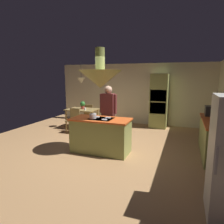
{
  "coord_description": "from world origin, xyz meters",
  "views": [
    {
      "loc": [
        2.05,
        -4.92,
        2.01
      ],
      "look_at": [
        0.1,
        0.4,
        1.0
      ],
      "focal_mm": 31.98,
      "sensor_mm": 36.0,
      "label": 1
    }
  ],
  "objects_px": {
    "person_at_island": "(108,111)",
    "chair_facing_island": "(74,119)",
    "oven_tower": "(159,101)",
    "dining_table": "(82,112)",
    "cooking_pot_on_cooktop": "(93,116)",
    "canister_tea": "(218,118)",
    "chair_by_back_wall": "(89,113)",
    "canister_flour": "(220,120)",
    "microwave_on_counter": "(214,111)",
    "canister_sugar": "(219,120)",
    "potted_plant_on_table": "(83,105)",
    "kitchen_island": "(101,135)",
    "cup_on_table": "(85,109)"
  },
  "relations": [
    {
      "from": "dining_table",
      "to": "cooking_pot_on_cooktop",
      "type": "bearing_deg",
      "value": -55.37
    },
    {
      "from": "dining_table",
      "to": "person_at_island",
      "type": "distance_m",
      "value": 2.23
    },
    {
      "from": "potted_plant_on_table",
      "to": "canister_tea",
      "type": "relative_size",
      "value": 1.81
    },
    {
      "from": "person_at_island",
      "to": "canister_sugar",
      "type": "relative_size",
      "value": 12.12
    },
    {
      "from": "chair_facing_island",
      "to": "canister_sugar",
      "type": "height_order",
      "value": "canister_sugar"
    },
    {
      "from": "potted_plant_on_table",
      "to": "microwave_on_counter",
      "type": "xyz_separation_m",
      "value": [
        4.53,
        -0.74,
        0.13
      ]
    },
    {
      "from": "potted_plant_on_table",
      "to": "canister_flour",
      "type": "xyz_separation_m",
      "value": [
        4.53,
        -1.84,
        0.1
      ]
    },
    {
      "from": "chair_by_back_wall",
      "to": "canister_sugar",
      "type": "xyz_separation_m",
      "value": [
        4.54,
        -2.26,
        0.49
      ]
    },
    {
      "from": "person_at_island",
      "to": "chair_by_back_wall",
      "type": "relative_size",
      "value": 2.01
    },
    {
      "from": "person_at_island",
      "to": "microwave_on_counter",
      "type": "height_order",
      "value": "person_at_island"
    },
    {
      "from": "person_at_island",
      "to": "potted_plant_on_table",
      "type": "height_order",
      "value": "person_at_island"
    },
    {
      "from": "oven_tower",
      "to": "canister_sugar",
      "type": "distance_m",
      "value": 3.27
    },
    {
      "from": "canister_tea",
      "to": "cooking_pot_on_cooktop",
      "type": "distance_m",
      "value": 3.1
    },
    {
      "from": "chair_facing_island",
      "to": "cooking_pot_on_cooktop",
      "type": "xyz_separation_m",
      "value": [
        1.54,
        -1.59,
        0.5
      ]
    },
    {
      "from": "person_at_island",
      "to": "chair_by_back_wall",
      "type": "distance_m",
      "value": 2.71
    },
    {
      "from": "cup_on_table",
      "to": "canister_sugar",
      "type": "relative_size",
      "value": 0.62
    },
    {
      "from": "microwave_on_counter",
      "to": "chair_by_back_wall",
      "type": "bearing_deg",
      "value": 163.58
    },
    {
      "from": "kitchen_island",
      "to": "canister_sugar",
      "type": "bearing_deg",
      "value": 9.57
    },
    {
      "from": "canister_flour",
      "to": "canister_tea",
      "type": "relative_size",
      "value": 1.27
    },
    {
      "from": "chair_by_back_wall",
      "to": "cooking_pot_on_cooktop",
      "type": "bearing_deg",
      "value": 118.22
    },
    {
      "from": "kitchen_island",
      "to": "canister_flour",
      "type": "xyz_separation_m",
      "value": [
        2.84,
        0.3,
        0.56
      ]
    },
    {
      "from": "canister_flour",
      "to": "chair_facing_island",
      "type": "bearing_deg",
      "value": 165.64
    },
    {
      "from": "microwave_on_counter",
      "to": "cooking_pot_on_cooktop",
      "type": "relative_size",
      "value": 2.56
    },
    {
      "from": "oven_tower",
      "to": "cooking_pot_on_cooktop",
      "type": "distance_m",
      "value": 3.6
    },
    {
      "from": "cup_on_table",
      "to": "person_at_island",
      "type": "bearing_deg",
      "value": -41.05
    },
    {
      "from": "person_at_island",
      "to": "cup_on_table",
      "type": "distance_m",
      "value": 1.89
    },
    {
      "from": "person_at_island",
      "to": "chair_by_back_wall",
      "type": "bearing_deg",
      "value": 128.6
    },
    {
      "from": "chair_facing_island",
      "to": "chair_by_back_wall",
      "type": "bearing_deg",
      "value": 90.0
    },
    {
      "from": "kitchen_island",
      "to": "canister_flour",
      "type": "bearing_deg",
      "value": 6.0
    },
    {
      "from": "person_at_island",
      "to": "canister_tea",
      "type": "bearing_deg",
      "value": 0.05
    },
    {
      "from": "person_at_island",
      "to": "chair_facing_island",
      "type": "xyz_separation_m",
      "value": [
        -1.66,
        0.8,
        -0.51
      ]
    },
    {
      "from": "person_at_island",
      "to": "canister_flour",
      "type": "relative_size",
      "value": 8.34
    },
    {
      "from": "dining_table",
      "to": "cup_on_table",
      "type": "distance_m",
      "value": 0.35
    },
    {
      "from": "chair_by_back_wall",
      "to": "canister_flour",
      "type": "xyz_separation_m",
      "value": [
        4.54,
        -2.44,
        0.52
      ]
    },
    {
      "from": "cup_on_table",
      "to": "canister_tea",
      "type": "xyz_separation_m",
      "value": [
        4.3,
        -1.23,
        0.2
      ]
    },
    {
      "from": "chair_by_back_wall",
      "to": "canister_flour",
      "type": "height_order",
      "value": "canister_flour"
    },
    {
      "from": "kitchen_island",
      "to": "cup_on_table",
      "type": "distance_m",
      "value": 2.41
    },
    {
      "from": "dining_table",
      "to": "potted_plant_on_table",
      "type": "bearing_deg",
      "value": 69.47
    },
    {
      "from": "person_at_island",
      "to": "oven_tower",
      "type": "bearing_deg",
      "value": 66.28
    },
    {
      "from": "microwave_on_counter",
      "to": "canister_tea",
      "type": "bearing_deg",
      "value": -90.0
    },
    {
      "from": "oven_tower",
      "to": "chair_facing_island",
      "type": "relative_size",
      "value": 2.43
    },
    {
      "from": "dining_table",
      "to": "potted_plant_on_table",
      "type": "relative_size",
      "value": 3.82
    },
    {
      "from": "chair_facing_island",
      "to": "canister_sugar",
      "type": "distance_m",
      "value": 4.67
    },
    {
      "from": "dining_table",
      "to": "person_at_island",
      "type": "height_order",
      "value": "person_at_island"
    },
    {
      "from": "chair_by_back_wall",
      "to": "cooking_pot_on_cooktop",
      "type": "relative_size",
      "value": 4.83
    },
    {
      "from": "dining_table",
      "to": "cooking_pot_on_cooktop",
      "type": "height_order",
      "value": "cooking_pot_on_cooktop"
    },
    {
      "from": "oven_tower",
      "to": "person_at_island",
      "type": "height_order",
      "value": "oven_tower"
    },
    {
      "from": "canister_flour",
      "to": "canister_tea",
      "type": "distance_m",
      "value": 0.36
    },
    {
      "from": "kitchen_island",
      "to": "cooking_pot_on_cooktop",
      "type": "bearing_deg",
      "value": -140.91
    },
    {
      "from": "chair_facing_island",
      "to": "microwave_on_counter",
      "type": "xyz_separation_m",
      "value": [
        4.54,
        -0.06,
        0.56
      ]
    }
  ]
}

